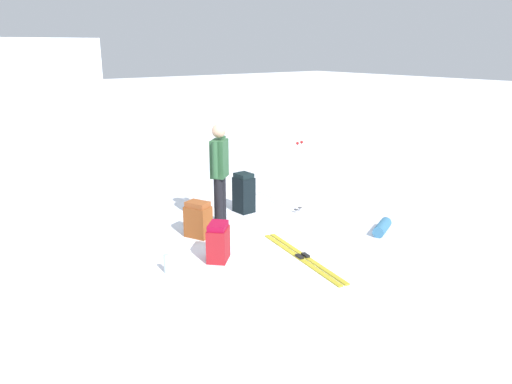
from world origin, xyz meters
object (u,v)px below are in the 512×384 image
object	(u,v)px
backpack_bright	(198,220)
sleeping_mat_rolled	(382,227)
backpack_small_spare	(218,242)
skier_standing	(220,170)
backpack_large_dark	(244,193)
ski_pair_near	(302,257)
thermos_bottle	(166,263)
ski_poles_planted_near	(299,173)

from	to	relation	value
backpack_bright	sleeping_mat_rolled	bearing A→B (deg)	-34.14
backpack_small_spare	backpack_bright	bearing A→B (deg)	75.59
skier_standing	backpack_large_dark	size ratio (longest dim) A/B	2.38
backpack_large_dark	backpack_small_spare	bearing A→B (deg)	-135.48
ski_pair_near	backpack_large_dark	bearing A→B (deg)	75.67
ski_pair_near	thermos_bottle	bearing A→B (deg)	157.13
ski_pair_near	ski_poles_planted_near	size ratio (longest dim) A/B	1.52
ski_poles_planted_near	backpack_small_spare	bearing A→B (deg)	-158.51
ski_pair_near	sleeping_mat_rolled	size ratio (longest dim) A/B	3.54
ski_pair_near	backpack_small_spare	distance (m)	1.20
backpack_small_spare	thermos_bottle	xyz separation A→B (m)	(-0.77, 0.07, -0.13)
backpack_bright	sleeping_mat_rolled	world-z (taller)	backpack_bright
backpack_bright	backpack_small_spare	world-z (taller)	backpack_bright
sleeping_mat_rolled	thermos_bottle	xyz separation A→B (m)	(-3.42, 0.76, 0.04)
skier_standing	thermos_bottle	size ratio (longest dim) A/B	6.54
backpack_large_dark	sleeping_mat_rolled	size ratio (longest dim) A/B	1.30
sleeping_mat_rolled	ski_poles_planted_near	bearing A→B (deg)	102.87
backpack_large_dark	backpack_bright	distance (m)	1.40
backpack_small_spare	skier_standing	bearing A→B (deg)	55.36
backpack_large_dark	backpack_small_spare	size ratio (longest dim) A/B	1.32
ski_poles_planted_near	skier_standing	bearing A→B (deg)	172.67
ski_pair_near	backpack_small_spare	size ratio (longest dim) A/B	3.61
backpack_small_spare	backpack_large_dark	bearing A→B (deg)	44.52
sleeping_mat_rolled	ski_pair_near	bearing A→B (deg)	179.05
backpack_large_dark	backpack_small_spare	xyz separation A→B (m)	(-1.52, -1.50, -0.09)
backpack_small_spare	sleeping_mat_rolled	size ratio (longest dim) A/B	0.98
ski_pair_near	thermos_bottle	world-z (taller)	thermos_bottle
skier_standing	backpack_small_spare	distance (m)	1.50
backpack_small_spare	ski_poles_planted_near	distance (m)	2.50
ski_poles_planted_near	thermos_bottle	distance (m)	3.22
backpack_bright	backpack_small_spare	bearing A→B (deg)	-104.41
ski_pair_near	backpack_large_dark	world-z (taller)	backpack_large_dark
ski_pair_near	sleeping_mat_rolled	distance (m)	1.69
backpack_large_dark	sleeping_mat_rolled	distance (m)	2.48
skier_standing	backpack_bright	size ratio (longest dim) A/B	3.00
ski_pair_near	thermos_bottle	size ratio (longest dim) A/B	7.49
sleeping_mat_rolled	thermos_bottle	world-z (taller)	thermos_bottle
ski_pair_near	backpack_bright	bearing A→B (deg)	114.34
ski_poles_planted_near	ski_pair_near	bearing A→B (deg)	-130.09
ski_pair_near	backpack_small_spare	bearing A→B (deg)	145.45
backpack_bright	sleeping_mat_rolled	size ratio (longest dim) A/B	1.03
backpack_bright	backpack_large_dark	bearing A→B (deg)	23.48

